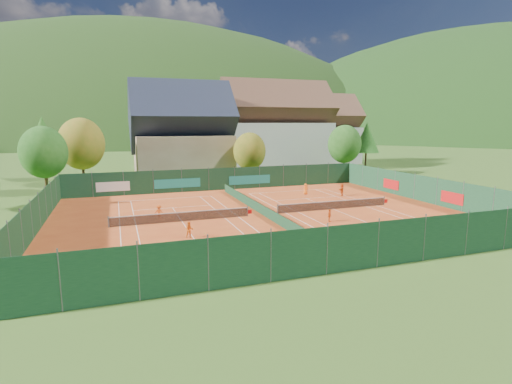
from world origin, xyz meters
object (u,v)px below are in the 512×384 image
at_px(player_right_far_a, 306,189).
at_px(player_right_far_b, 342,190).
at_px(ball_hopper, 445,223).
at_px(player_right_near, 329,215).
at_px(player_left_far, 159,212).
at_px(hotel_block_a, 276,131).
at_px(player_left_near, 167,250).
at_px(player_left_mid, 189,230).
at_px(hotel_block_b, 320,134).
at_px(chalet, 182,138).

bearing_deg(player_right_far_a, player_right_far_b, 156.53).
height_order(ball_hopper, player_right_near, player_right_near).
height_order(player_left_far, player_right_far_b, player_right_far_b).
bearing_deg(player_right_far_a, hotel_block_a, -93.47).
bearing_deg(player_left_near, player_right_far_b, 18.14).
distance_m(hotel_block_a, player_left_mid, 48.62).
bearing_deg(player_right_far_a, player_left_far, 31.86).
relative_size(hotel_block_b, player_right_far_b, 10.92).
height_order(player_left_near, player_right_far_a, player_right_far_a).
distance_m(ball_hopper, player_left_mid, 21.75).
bearing_deg(player_right_near, player_left_mid, 136.57).
relative_size(player_left_mid, player_left_far, 0.97).
xyz_separation_m(ball_hopper, player_right_far_b, (-0.00, 16.73, 0.24)).
xyz_separation_m(hotel_block_b, player_right_far_a, (-20.79, -34.96, -5.92)).
relative_size(player_left_far, player_right_near, 1.16).
relative_size(player_left_mid, player_right_near, 1.13).
relative_size(ball_hopper, player_right_near, 0.67).
relative_size(hotel_block_a, ball_hopper, 27.00).
height_order(chalet, player_left_mid, chalet).
distance_m(player_left_mid, player_right_far_b, 24.45).
height_order(player_left_mid, player_right_far_b, player_right_far_b).
relative_size(player_left_mid, player_right_far_a, 0.96).
xyz_separation_m(chalet, player_left_mid, (-5.29, -35.59, -5.95)).
bearing_deg(hotel_block_a, player_right_far_a, -104.13).
height_order(hotel_block_a, player_right_far_a, hotel_block_a).
bearing_deg(player_left_near, player_right_near, 2.53).
xyz_separation_m(hotel_block_a, player_right_far_b, (-3.04, -29.50, -6.59)).
height_order(hotel_block_b, ball_hopper, hotel_block_b).
relative_size(hotel_block_a, player_right_far_b, 13.65).
xyz_separation_m(player_left_near, player_left_mid, (2.30, 4.52, 0.04)).
relative_size(player_left_far, player_right_far_a, 0.99).
distance_m(hotel_block_b, player_right_far_b, 41.60).
bearing_deg(ball_hopper, player_left_mid, 167.69).
bearing_deg(player_left_near, ball_hopper, -17.34).
distance_m(player_left_near, player_right_near, 16.42).
relative_size(player_left_near, player_right_far_b, 0.81).
xyz_separation_m(ball_hopper, player_left_near, (-23.55, 0.12, 0.08)).
relative_size(player_left_near, player_right_far_a, 0.91).
distance_m(player_left_mid, player_right_near, 13.22).
bearing_deg(hotel_block_b, player_left_far, -133.28).
bearing_deg(player_left_mid, hotel_block_a, 63.49).
height_order(player_left_near, player_left_far, player_left_far).
xyz_separation_m(hotel_block_a, player_right_far_a, (-6.79, -26.96, -6.68)).
relative_size(player_left_far, player_right_far_b, 0.88).
bearing_deg(player_right_far_b, hotel_block_b, -156.01).
xyz_separation_m(chalet, player_right_far_a, (12.21, -20.96, -5.92)).
distance_m(player_left_far, player_right_near, 16.04).
height_order(hotel_block_a, player_right_far_b, hotel_block_a).
bearing_deg(player_right_near, player_right_far_a, 24.71).
bearing_deg(hotel_block_b, player_right_far_b, -114.44).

